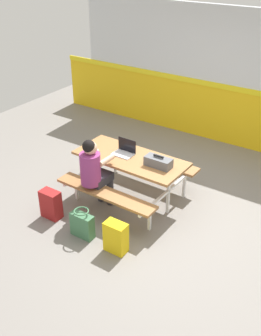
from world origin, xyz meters
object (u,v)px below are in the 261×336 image
satchel_spare (116,237)px  picnic_table_main (130,167)px  student_nearer (94,169)px  laptop_silver (124,151)px  backpack_dark (51,204)px  toolbox_grey (158,162)px  tote_bag_bright (82,225)px

satchel_spare → picnic_table_main: bearing=115.4°
student_nearer → satchel_spare: size_ratio=2.74×
satchel_spare → laptop_silver: bearing=120.0°
picnic_table_main → backpack_dark: (-0.69, -1.06, -0.36)m
toolbox_grey → backpack_dark: 1.69m
backpack_dark → tote_bag_bright: bearing=-8.2°
laptop_silver → tote_bag_bright: 1.34m
tote_bag_bright → laptop_silver: bearing=95.6°
picnic_table_main → backpack_dark: picnic_table_main is taller
student_nearer → laptop_silver: 0.61m
picnic_table_main → tote_bag_bright: bearing=-91.1°
laptop_silver → toolbox_grey: size_ratio=0.81×
student_nearer → tote_bag_bright: (0.24, -0.60, -0.51)m
satchel_spare → toolbox_grey: bearing=92.5°
picnic_table_main → laptop_silver: (-0.14, 0.04, 0.21)m
toolbox_grey → satchel_spare: toolbox_grey is taller
picnic_table_main → tote_bag_bright: (-0.02, -1.16, -0.38)m
tote_bag_bright → toolbox_grey: bearing=66.0°
picnic_table_main → student_nearer: 0.63m
laptop_silver → tote_bag_bright: size_ratio=0.75×
backpack_dark → laptop_silver: bearing=63.2°
student_nearer → backpack_dark: (-0.43, -0.51, -0.49)m
toolbox_grey → backpack_dark: (-1.18, -1.05, -0.60)m
student_nearer → tote_bag_bright: bearing=-68.0°
backpack_dark → tote_bag_bright: backpack_dark is taller
picnic_table_main → toolbox_grey: (0.49, -0.01, 0.24)m
satchel_spare → backpack_dark: bearing=176.5°
student_nearer → backpack_dark: size_ratio=2.74×
laptop_silver → satchel_spare: laptop_silver is taller
toolbox_grey → satchel_spare: size_ratio=0.91×
student_nearer → tote_bag_bright: 0.83m
toolbox_grey → tote_bag_bright: bearing=-114.0°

